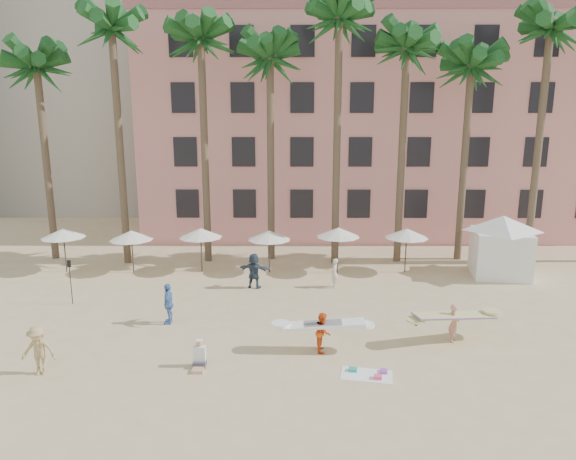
{
  "coord_description": "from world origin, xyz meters",
  "views": [
    {
      "loc": [
        0.31,
        -16.47,
        9.0
      ],
      "look_at": [
        0.14,
        6.0,
        4.0
      ],
      "focal_mm": 32.0,
      "sensor_mm": 36.0,
      "label": 1
    }
  ],
  "objects_px": {
    "pink_hotel": "(374,129)",
    "cabana": "(501,240)",
    "carrier_yellow": "(454,320)",
    "carrier_white": "(323,330)"
  },
  "relations": [
    {
      "from": "pink_hotel",
      "to": "carrier_white",
      "type": "height_order",
      "value": "pink_hotel"
    },
    {
      "from": "pink_hotel",
      "to": "carrier_white",
      "type": "bearing_deg",
      "value": -102.94
    },
    {
      "from": "cabana",
      "to": "carrier_yellow",
      "type": "height_order",
      "value": "cabana"
    },
    {
      "from": "carrier_yellow",
      "to": "carrier_white",
      "type": "bearing_deg",
      "value": -170.55
    },
    {
      "from": "pink_hotel",
      "to": "carrier_yellow",
      "type": "xyz_separation_m",
      "value": [
        -0.09,
        -22.94,
        -7.07
      ]
    },
    {
      "from": "cabana",
      "to": "carrier_white",
      "type": "distance_m",
      "value": 14.68
    },
    {
      "from": "cabana",
      "to": "carrier_white",
      "type": "relative_size",
      "value": 1.58
    },
    {
      "from": "pink_hotel",
      "to": "cabana",
      "type": "relative_size",
      "value": 6.72
    },
    {
      "from": "pink_hotel",
      "to": "carrier_yellow",
      "type": "bearing_deg",
      "value": -90.23
    },
    {
      "from": "cabana",
      "to": "carrier_white",
      "type": "height_order",
      "value": "cabana"
    }
  ]
}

